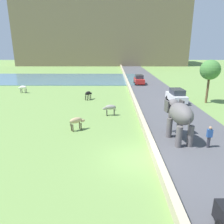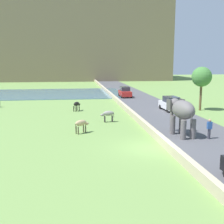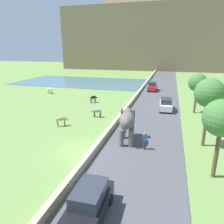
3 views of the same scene
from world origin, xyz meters
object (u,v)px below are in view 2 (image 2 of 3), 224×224
Objects in this scene: person_beside_elephant at (209,129)px; cow_black at (77,104)px; cow_grey at (108,114)px; cow_tan at (81,124)px; elephant at (182,112)px; car_white at (171,104)px; car_red at (125,92)px.

person_beside_elephant is 1.20× the size of cow_black.
cow_black is at bearing 113.72° from cow_grey.
cow_tan is at bearing -88.56° from cow_black.
cow_tan is at bearing 161.35° from person_beside_elephant.
person_beside_elephant is at bearing -46.61° from cow_grey.
elephant is 2.53× the size of cow_grey.
cow_tan is (-11.17, -9.59, -0.06)m from car_white.
cow_black is 0.97× the size of cow_grey.
elephant is 2.68× the size of cow_tan.
car_white reaches higher than cow_grey.
car_red is 25.03m from cow_tan.
cow_black is 11.08m from cow_tan.
person_beside_elephant is 10.35m from cow_tan.
elephant is at bearing -105.24° from car_white.
car_white is (3.15, -14.11, 0.00)m from car_red.
elephant is 8.21m from cow_grey.
cow_black is (-8.30, -12.63, -0.06)m from car_red.
elephant reaches higher than person_beside_elephant.
cow_tan is at bearing -123.86° from cow_grey.
elephant is at bearing 146.08° from person_beside_elephant.
person_beside_elephant is 12.98m from car_white.
car_white is 2.99× the size of cow_black.
person_beside_elephant is 0.40× the size of car_white.
car_red is 20.26m from cow_grey.
person_beside_elephant is 1.23× the size of cow_tan.
elephant reaches higher than cow_black.
person_beside_elephant is at bearing -33.92° from elephant.
cow_tan is (-2.77, -4.13, 0.00)m from cow_grey.
car_red is 15.11m from cow_black.
cow_grey is at bearing -146.99° from car_white.
cow_tan is (-9.81, 3.31, -0.04)m from person_beside_elephant.
car_red is at bearing 102.59° from car_white.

